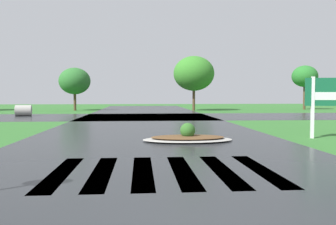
# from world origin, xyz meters

# --- Properties ---
(asphalt_roadway) EXTENTS (10.05, 80.00, 0.01)m
(asphalt_roadway) POSITION_xyz_m (0.00, 10.00, 0.00)
(asphalt_roadway) COLOR #232628
(asphalt_roadway) RESTS_ON ground
(asphalt_cross_road) EXTENTS (90.00, 9.04, 0.01)m
(asphalt_cross_road) POSITION_xyz_m (0.00, 23.55, 0.00)
(asphalt_cross_road) COLOR #232628
(asphalt_cross_road) RESTS_ON ground
(crosswalk_stripes) EXTENTS (4.95, 3.56, 0.01)m
(crosswalk_stripes) POSITION_xyz_m (0.00, 3.90, 0.00)
(crosswalk_stripes) COLOR white
(crosswalk_stripes) RESTS_ON ground
(median_island) EXTENTS (3.33, 1.81, 0.68)m
(median_island) POSITION_xyz_m (1.24, 9.00, 0.13)
(median_island) COLOR #9E9B93
(median_island) RESTS_ON ground
(drainage_pipe_stack) EXTENTS (1.35, 1.06, 0.87)m
(drainage_pipe_stack) POSITION_xyz_m (-9.90, 25.35, 0.44)
(drainage_pipe_stack) COLOR #9E9B93
(drainage_pipe_stack) RESTS_ON ground
(background_treeline) EXTENTS (40.91, 5.61, 5.80)m
(background_treeline) POSITION_xyz_m (-4.24, 34.47, 3.66)
(background_treeline) COLOR #4C3823
(background_treeline) RESTS_ON ground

